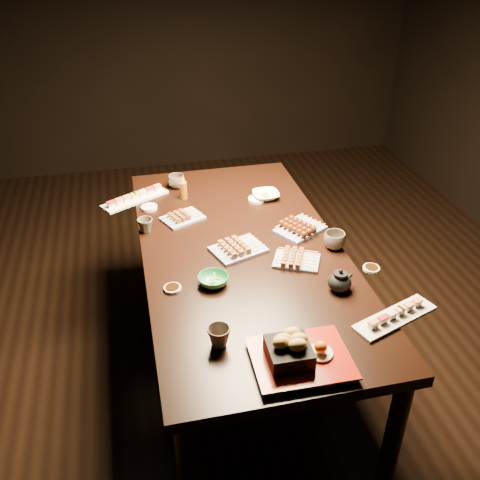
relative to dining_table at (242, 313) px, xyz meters
name	(u,v)px	position (x,y,z in m)	size (l,w,h in m)	color
ground	(255,335)	(0.13, 0.23, -0.38)	(5.00, 5.00, 0.00)	black
dining_table	(242,313)	(0.00, 0.00, 0.00)	(0.90, 1.80, 0.75)	black
sushi_platter_near	(395,314)	(0.45, -0.60, 0.40)	(0.36, 0.10, 0.04)	white
sushi_platter_far	(135,196)	(-0.45, 0.60, 0.40)	(0.37, 0.10, 0.04)	white
yakitori_plate_center	(238,246)	(-0.02, -0.01, 0.40)	(0.23, 0.17, 0.06)	#828EB6
yakitori_plate_right	(297,258)	(0.21, -0.15, 0.40)	(0.20, 0.14, 0.05)	#828EB6
yakitori_plate_left	(182,215)	(-0.23, 0.34, 0.40)	(0.19, 0.14, 0.05)	#828EB6
tsukune_plate	(300,226)	(0.31, 0.10, 0.40)	(0.22, 0.16, 0.06)	#828EB6
edamame_bowl_green	(213,280)	(-0.18, -0.23, 0.39)	(0.13, 0.13, 0.04)	#2C8755
edamame_bowl_cream	(266,195)	(0.24, 0.47, 0.39)	(0.14, 0.14, 0.03)	#F9EDCB
tempura_tray	(302,349)	(0.03, -0.74, 0.44)	(0.34, 0.27, 0.12)	black
teacup_near_left	(219,337)	(-0.22, -0.59, 0.41)	(0.08, 0.08, 0.08)	#4C433A
teacup_mid_right	(335,240)	(0.41, -0.08, 0.41)	(0.10, 0.10, 0.08)	#4C433A
teacup_far_left	(145,225)	(-0.42, 0.26, 0.41)	(0.07, 0.07, 0.07)	#4C433A
teacup_far_right	(176,181)	(-0.21, 0.70, 0.41)	(0.09, 0.09, 0.07)	#4C433A
teapot	(340,280)	(0.32, -0.38, 0.42)	(0.11, 0.11, 0.10)	black
condiment_bottle	(183,188)	(-0.19, 0.56, 0.44)	(0.04, 0.04, 0.13)	brown
sauce_dish_west	(172,288)	(-0.35, -0.23, 0.38)	(0.07, 0.07, 0.01)	white
sauce_dish_east	(256,200)	(0.18, 0.45, 0.38)	(0.09, 0.09, 0.02)	white
sauce_dish_se	(371,268)	(0.50, -0.28, 0.38)	(0.07, 0.07, 0.01)	white
sauce_dish_nw	(149,208)	(-0.38, 0.48, 0.38)	(0.08, 0.08, 0.01)	white
chopsticks_near	(285,353)	(-0.01, -0.69, 0.38)	(0.20, 0.02, 0.01)	black
chopsticks_se	(383,315)	(0.42, -0.58, 0.38)	(0.24, 0.02, 0.01)	black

